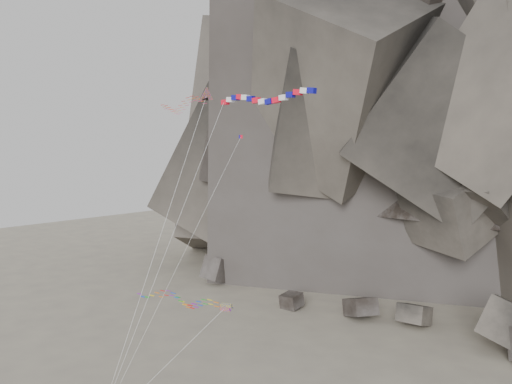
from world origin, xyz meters
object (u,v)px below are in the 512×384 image
Objects in this scene: parafoil_kite at (177,298)px; pennant_kite at (203,213)px; banner_kite at (263,99)px; delta_kite at (180,105)px.

pennant_kite reaches higher than parafoil_kite.
parafoil_kite is (-6.87, -4.84, -19.19)m from banner_kite.
banner_kite reaches higher than parafoil_kite.
banner_kite is 1.17× the size of pennant_kite.
banner_kite is 20.95m from parafoil_kite.
delta_kite reaches higher than pennant_kite.
delta_kite is 1.19× the size of pennant_kite.
parafoil_kite is 10.04m from pennant_kite.
pennant_kite is at bearing -11.26° from delta_kite.
pennant_kite is (-2.18, -5.84, -10.37)m from banner_kite.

